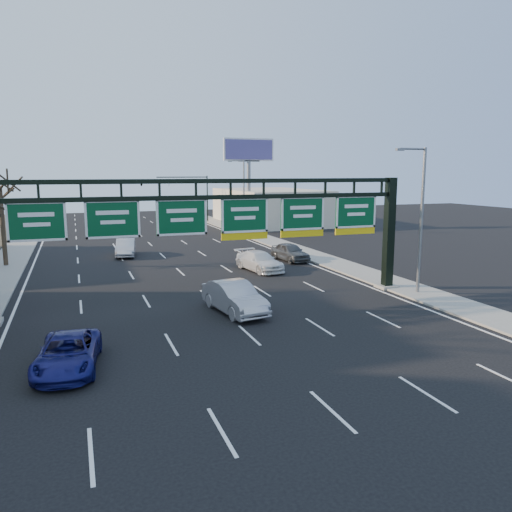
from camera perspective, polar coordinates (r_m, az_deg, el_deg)
name	(u,v)px	position (r m, az deg, el deg)	size (l,w,h in m)	color
ground	(264,349)	(21.87, 0.98, -10.60)	(160.00, 160.00, 0.00)	black
sidewalk_right	(318,257)	(44.68, 7.11, -0.14)	(3.00, 120.00, 0.12)	gray
lane_markings	(175,267)	(40.55, -9.21, -1.26)	(21.60, 120.00, 0.01)	white
sign_gantry	(217,224)	(28.34, -4.52, 3.64)	(24.60, 1.20, 7.20)	black
building_right_distant	(269,206)	(74.55, 1.55, 5.69)	(12.00, 20.00, 5.00)	beige
streetlight_near	(420,213)	(32.14, 18.23, 4.70)	(2.15, 0.22, 9.00)	slate
streetlight_far	(243,192)	(62.45, -1.52, 7.31)	(2.15, 0.22, 9.00)	slate
billboard_right	(249,161)	(67.95, -0.83, 10.85)	(7.00, 0.50, 12.00)	slate
traffic_signal_mast	(167,186)	(75.33, -10.15, 7.87)	(10.16, 0.54, 7.00)	black
car_blue_suv	(68,353)	(20.84, -20.71, -10.35)	(2.20, 4.78, 1.33)	navy
car_silver_sedan	(234,297)	(27.13, -2.48, -4.74)	(1.78, 5.09, 1.68)	#A9A9AE
car_white_wagon	(259,261)	(38.59, 0.39, -0.59)	(2.06, 5.07, 1.47)	white
car_grey_far	(290,252)	(42.97, 3.91, 0.47)	(1.80, 4.48, 1.53)	#45484B
car_silver_distant	(126,248)	(46.81, -14.67, 0.93)	(1.61, 4.63, 1.53)	#BDBCC1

